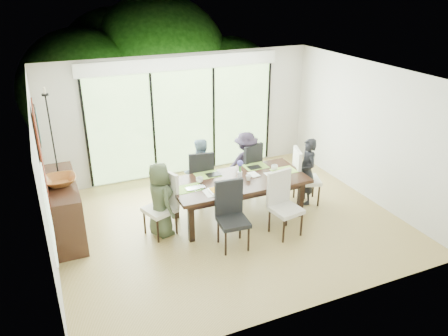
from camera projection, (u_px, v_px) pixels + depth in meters
name	position (u px, v px, depth m)	size (l,w,h in m)	color
floor	(229.00, 223.00, 8.05)	(6.00, 5.00, 0.01)	olive
ceiling	(230.00, 76.00, 6.95)	(6.00, 5.00, 0.01)	white
wall_back	(183.00, 116.00, 9.61)	(6.00, 0.02, 2.70)	beige
wall_front	(312.00, 225.00, 5.39)	(6.00, 0.02, 2.70)	silver
wall_left	(43.00, 185.00, 6.41)	(0.02, 5.00, 2.70)	beige
wall_right	(369.00, 132.00, 8.59)	(0.02, 5.00, 2.70)	beige
glass_doors	(184.00, 123.00, 9.64)	(4.20, 0.02, 2.30)	#598C3F
blinds_header	(182.00, 63.00, 9.10)	(4.40, 0.06, 0.28)	white
mullion_a	(86.00, 135.00, 8.87)	(0.05, 0.04, 2.30)	black
mullion_b	(153.00, 127.00, 9.37)	(0.05, 0.04, 2.30)	black
mullion_c	(214.00, 119.00, 9.88)	(0.05, 0.04, 2.30)	black
mullion_d	(268.00, 112.00, 10.39)	(0.05, 0.04, 2.30)	black
side_window	(49.00, 213.00, 5.35)	(0.02, 0.90, 1.00)	#8CAD7F
deck	(174.00, 160.00, 10.92)	(6.00, 1.80, 0.10)	brown
rail_top	(164.00, 128.00, 11.35)	(6.00, 0.08, 0.06)	#4F3D21
foliage_left	(83.00, 92.00, 11.18)	(3.20, 3.20, 3.20)	#14380F
foliage_mid	(159.00, 67.00, 12.34)	(4.00, 4.00, 4.00)	#14380F
foliage_right	(229.00, 86.00, 12.54)	(2.80, 2.80, 2.80)	#14380F
foliage_far	(120.00, 72.00, 12.63)	(3.60, 3.60, 3.60)	#14380F
table_top	(239.00, 181.00, 7.95)	(2.49, 1.14, 0.06)	black
table_apron	(239.00, 185.00, 7.99)	(2.28, 0.93, 0.10)	black
table_leg_fl	(191.00, 223.00, 7.35)	(0.09, 0.09, 0.72)	black
table_leg_fr	(300.00, 199.00, 8.14)	(0.09, 0.09, 0.72)	black
table_leg_bl	(176.00, 201.00, 8.08)	(0.09, 0.09, 0.72)	black
table_leg_br	(277.00, 181.00, 8.86)	(0.09, 0.09, 0.72)	black
chair_left_end	(159.00, 205.00, 7.48)	(0.48, 0.48, 1.14)	silver
chair_right_end	(308.00, 176.00, 8.56)	(0.48, 0.48, 1.14)	white
chair_far_left	(199.00, 176.00, 8.57)	(0.48, 0.48, 1.14)	black
chair_far_right	(245.00, 168.00, 8.93)	(0.48, 0.48, 1.14)	black
chair_near_left	(233.00, 217.00, 7.11)	(0.48, 0.48, 1.14)	black
chair_near_right	(286.00, 205.00, 7.47)	(0.48, 0.48, 1.14)	beige
person_left_end	(160.00, 200.00, 7.44)	(0.62, 0.39, 1.34)	#3E4930
person_right_end	(307.00, 171.00, 8.52)	(0.62, 0.39, 1.34)	black
person_far_left	(200.00, 172.00, 8.51)	(0.62, 0.39, 1.34)	#7796AC
person_far_right	(246.00, 164.00, 8.88)	(0.62, 0.39, 1.34)	#292131
placemat_left	(189.00, 188.00, 7.59)	(0.46, 0.33, 0.01)	#75A43A
placemat_right	(284.00, 171.00, 8.28)	(0.46, 0.33, 0.01)	#8DB641
placemat_far_l	(208.00, 175.00, 8.11)	(0.46, 0.33, 0.01)	#86B23F
placemat_far_r	(255.00, 166.00, 8.47)	(0.46, 0.33, 0.01)	#78A239
placemat_paper	(217.00, 191.00, 7.48)	(0.46, 0.33, 0.01)	white
tablet_far_l	(214.00, 174.00, 8.10)	(0.27, 0.19, 0.01)	black
tablet_far_r	(254.00, 167.00, 8.41)	(0.25, 0.18, 0.01)	black
papers	(274.00, 174.00, 8.15)	(0.31, 0.23, 0.00)	white
platter_base	(217.00, 191.00, 7.48)	(0.27, 0.27, 0.02)	white
platter_snacks	(217.00, 190.00, 7.47)	(0.21, 0.21, 0.01)	orange
vase	(240.00, 175.00, 7.97)	(0.08, 0.08, 0.12)	silver
hyacinth_stems	(240.00, 168.00, 7.92)	(0.04, 0.04, 0.17)	#337226
hyacinth_blooms	(240.00, 163.00, 7.88)	(0.11, 0.11, 0.11)	#4E4AB9
laptop	(197.00, 189.00, 7.54)	(0.34, 0.22, 0.03)	silver
cup_a	(200.00, 180.00, 7.79)	(0.13, 0.13, 0.10)	white
cup_b	(248.00, 178.00, 7.89)	(0.10, 0.10, 0.10)	white
cup_c	(274.00, 168.00, 8.29)	(0.13, 0.13, 0.10)	white
book	(250.00, 175.00, 8.07)	(0.17, 0.23, 0.02)	white
sideboard	(64.00, 208.00, 7.52)	(0.50, 1.78, 1.00)	black
bowl	(60.00, 181.00, 7.21)	(0.53, 0.53, 0.13)	brown
candlestick_base	(58.00, 173.00, 7.61)	(0.11, 0.11, 0.04)	black
candlestick_shaft	(52.00, 135.00, 7.33)	(0.03, 0.03, 1.39)	black
candlestick_pan	(45.00, 95.00, 7.05)	(0.11, 0.11, 0.03)	black
candle	(44.00, 91.00, 7.02)	(0.04, 0.04, 0.11)	silver
tapestry	(41.00, 153.00, 6.62)	(0.02, 1.00, 1.50)	maroon
art_frame	(37.00, 126.00, 7.69)	(0.03, 0.55, 0.65)	black
art_canvas	(38.00, 125.00, 7.70)	(0.01, 0.45, 0.55)	#1B5456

